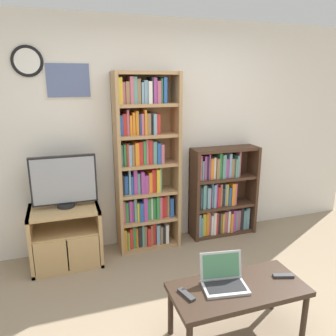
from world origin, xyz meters
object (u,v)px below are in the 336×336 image
Objects in this scene: tv_stand at (66,236)px; coffee_table at (238,293)px; remote_far_from_laptop at (186,294)px; laptop at (223,278)px; bookshelf_short at (220,194)px; bookshelf_tall at (144,167)px; television at (64,182)px; remote_near_laptop at (283,276)px.

tv_stand reaches higher than coffee_table.
laptop is at bearing -10.31° from remote_far_from_laptop.
coffee_table is at bearing -19.81° from remote_far_from_laptop.
laptop is (-0.10, 0.06, 0.11)m from coffee_table.
laptop is (-0.79, -1.60, -0.03)m from bookshelf_short.
tv_stand is 0.36× the size of bookshelf_tall.
bookshelf_tall is 12.18× the size of remote_far_from_laptop.
television is at bearing 127.06° from coffee_table.
bookshelf_short reaches higher than tv_stand.
television reaches higher than tv_stand.
bookshelf_short is 1.97m from remote_far_from_laptop.
television is 0.65× the size of coffee_table.
bookshelf_tall reaches higher than coffee_table.
bookshelf_tall is at bearing 39.95° from remote_near_laptop.
remote_near_laptop is (0.50, -0.06, -0.05)m from laptop.
television is 2.01m from coffee_table.
remote_far_from_laptop is (0.79, -1.49, 0.13)m from tv_stand.
bookshelf_short reaches higher than coffee_table.
bookshelf_tall is 12.19× the size of remote_near_laptop.
television reaches higher than remote_far_from_laptop.
laptop is at bearing -52.99° from tv_stand.
television is 2.25m from remote_near_laptop.
remote_near_laptop is at bearing 0.29° from coffee_table.
television reaches higher than laptop.
remote_far_from_laptop is at bearing -62.05° from tv_stand.
remote_far_from_laptop is (-0.31, -0.03, -0.05)m from laptop.
tv_stand is at bearing 136.02° from laptop.
laptop is 0.31m from remote_far_from_laptop.
remote_far_from_laptop is at bearing -63.37° from television.
remote_near_laptop reaches higher than coffee_table.
laptop is at bearing -116.29° from bookshelf_short.
bookshelf_short is (1.89, 0.15, 0.21)m from tv_stand.
bookshelf_short is at bearing 67.32° from coffee_table.
laptop is 2.17× the size of remote_near_laptop.
bookshelf_short is at bearing 7.14° from remote_near_laptop.
laptop reaches higher than coffee_table.
coffee_table is 6.14× the size of remote_near_laptop.
tv_stand is 0.60m from television.
television is at bearing -173.94° from bookshelf_tall.
coffee_table is at bearing -112.68° from bookshelf_short.
bookshelf_tall is 1.85m from remote_near_laptop.
bookshelf_short is at bearing 39.95° from remote_far_from_laptop.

